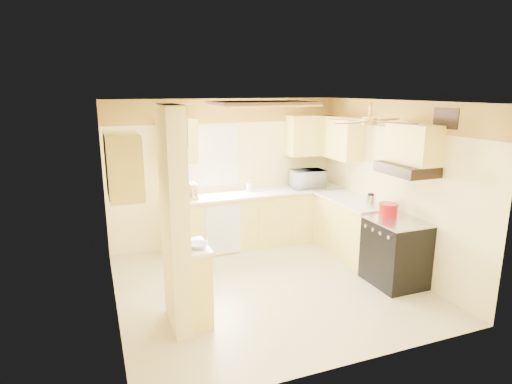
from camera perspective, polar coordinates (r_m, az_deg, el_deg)
name	(u,v)px	position (r m, az deg, el deg)	size (l,w,h in m)	color
floor	(268,286)	(6.07, 1.66, -12.36)	(4.00, 4.00, 0.00)	tan
ceiling	(270,102)	(5.46, 1.84, 11.97)	(4.00, 4.00, 0.00)	white
wall_back	(226,173)	(7.38, -4.00, 2.58)	(4.00, 4.00, 0.00)	#F7E196
wall_front	(350,246)	(4.03, 12.38, -7.10)	(4.00, 4.00, 0.00)	#F7E196
wall_left	(109,214)	(5.22, -18.96, -2.77)	(3.80, 3.80, 0.00)	#F7E196
wall_right	(393,186)	(6.65, 17.83, 0.74)	(3.80, 3.80, 0.00)	#F7E196
wallpaper_border	(225,111)	(7.23, -4.09, 10.75)	(4.00, 0.02, 0.40)	gold
partition_column	(175,221)	(4.75, -10.80, -3.83)	(0.20, 0.70, 2.50)	#F7E196
partition_ledge	(197,285)	(5.09, -7.91, -12.22)	(0.25, 0.55, 0.90)	#FFE467
ledge_top	(195,247)	(4.90, -8.09, -7.27)	(0.28, 0.58, 0.04)	white
lower_cabinets_back	(259,219)	(7.46, 0.46, -3.60)	(3.00, 0.60, 0.90)	#FFE467
lower_cabinets_right	(350,228)	(7.15, 12.48, -4.70)	(0.60, 1.40, 0.90)	#FFE467
countertop_back	(260,193)	(7.32, 0.50, -0.11)	(3.04, 0.64, 0.04)	white
countertop_right	(351,200)	(7.02, 12.61, -1.06)	(0.64, 1.44, 0.04)	white
dishwasher_panel	(223,230)	(6.95, -4.36, -5.11)	(0.58, 0.02, 0.80)	white
window	(212,156)	(7.25, -5.90, 4.75)	(0.92, 0.02, 1.02)	white
upper_cab_back_left	(177,141)	(6.92, -10.43, 6.69)	(0.60, 0.35, 0.70)	#FFE467
upper_cab_back_right	(312,135)	(7.73, 7.46, 7.50)	(0.90, 0.35, 0.70)	#FFE467
upper_cab_right	(340,137)	(7.46, 11.08, 7.15)	(0.35, 1.00, 0.70)	#FFE467
upper_cab_left_wall	(123,165)	(4.85, -17.30, 3.44)	(0.35, 0.75, 0.70)	#FFE467
upper_cab_over_stove	(414,144)	(6.01, 20.28, 6.03)	(0.35, 0.76, 0.52)	#FFE467
stove	(395,252)	(6.26, 18.08, -7.61)	(0.68, 0.77, 0.92)	black
range_hood	(406,169)	(6.00, 19.41, 2.90)	(0.50, 0.76, 0.14)	black
poster_menu	(183,166)	(4.63, -9.77, 3.40)	(0.02, 0.42, 0.57)	black
poster_nashville	(185,224)	(4.79, -9.46, -4.27)	(0.02, 0.42, 0.57)	black
ceiling_light_panel	(262,104)	(5.96, 0.83, 11.68)	(1.35, 0.95, 0.06)	brown
ceiling_fan	(369,120)	(5.35, 14.89, 9.20)	(1.15, 1.15, 0.26)	gold
vent_grate	(446,118)	(5.83, 24.00, 8.96)	(0.02, 0.40, 0.25)	black
microwave	(308,179)	(7.66, 6.93, 1.77)	(0.57, 0.39, 0.32)	white
bowl	(198,245)	(4.81, -7.69, -7.06)	(0.22, 0.22, 0.05)	white
dutch_oven	(388,210)	(6.27, 17.22, -2.25)	(0.27, 0.27, 0.18)	#AB0F0F
kettle	(370,201)	(6.58, 15.02, -1.11)	(0.14, 0.14, 0.21)	silver
dish_rack	(184,194)	(6.91, -9.63, -0.21)	(0.43, 0.31, 0.25)	#DABB7E
utensil_crock	(249,187)	(7.34, -0.89, 0.63)	(0.10, 0.10, 0.20)	white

